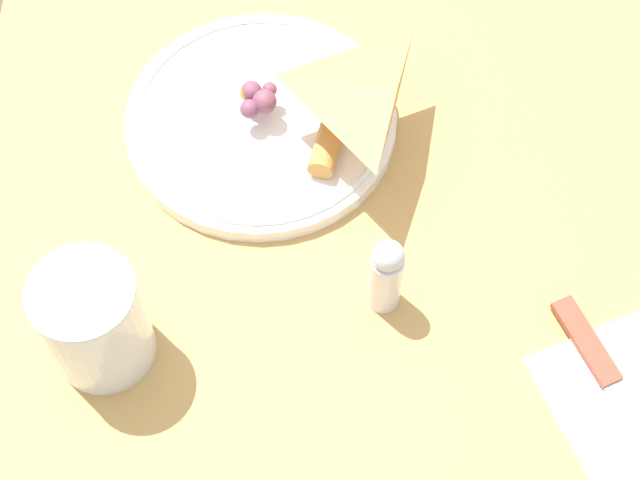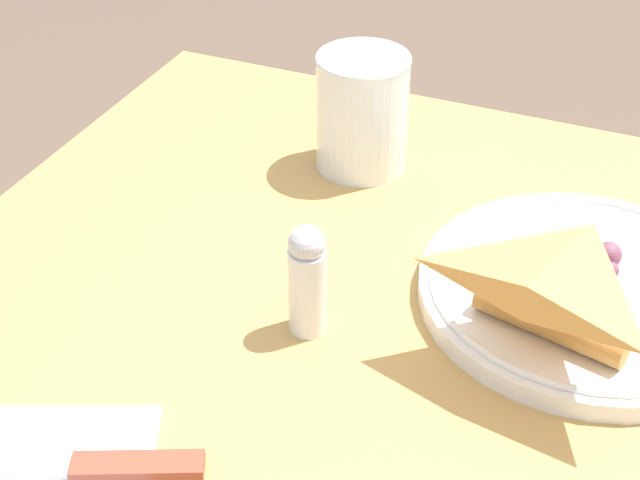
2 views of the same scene
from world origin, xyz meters
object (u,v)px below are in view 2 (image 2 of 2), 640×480
at_px(dining_table, 469,480).
at_px(butter_knife, 48,468).
at_px(milk_glass, 362,117).
at_px(napkin_folded, 30,473).
at_px(plate_pizza, 586,290).
at_px(salt_shaker, 307,279).

xyz_separation_m(dining_table, butter_knife, (0.22, 0.21, 0.13)).
bearing_deg(milk_glass, napkin_folded, 82.60).
bearing_deg(butter_knife, napkin_folded, 0.00).
bearing_deg(butter_knife, milk_glass, -120.27).
bearing_deg(plate_pizza, butter_knife, 47.28).
xyz_separation_m(butter_knife, salt_shaker, (-0.09, -0.19, 0.04)).
bearing_deg(plate_pizza, dining_table, 61.16).
bearing_deg(salt_shaker, milk_glass, -78.46).
height_order(plate_pizza, milk_glass, milk_glass).
xyz_separation_m(dining_table, napkin_folded, (0.24, 0.21, 0.13)).
height_order(plate_pizza, napkin_folded, plate_pizza).
relative_size(milk_glass, butter_knife, 0.52).
distance_m(plate_pizza, salt_shaker, 0.22).
xyz_separation_m(plate_pizza, milk_glass, (0.23, -0.13, 0.04)).
xyz_separation_m(milk_glass, butter_knife, (0.05, 0.43, -0.04)).
bearing_deg(napkin_folded, dining_table, -138.25).
relative_size(dining_table, plate_pizza, 3.53).
bearing_deg(salt_shaker, dining_table, -174.24).
bearing_deg(plate_pizza, salt_shaker, 30.30).
height_order(milk_glass, napkin_folded, milk_glass).
relative_size(dining_table, milk_glass, 8.34).
xyz_separation_m(milk_glass, napkin_folded, (0.06, 0.43, -0.05)).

